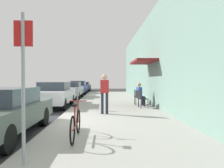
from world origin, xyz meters
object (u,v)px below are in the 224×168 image
(parked_car_1, at_px, (54,94))
(street_sign, at_px, (23,76))
(seated_patron_1, at_px, (140,93))
(pedestrian_standing, at_px, (105,91))
(cafe_chair_2, at_px, (137,96))
(parked_car_2, at_px, (71,90))
(parked_car_4, at_px, (84,86))
(parking_meter, at_px, (77,94))
(parked_car_3, at_px, (78,87))
(bicycle_0, at_px, (76,124))
(parked_car_0, at_px, (0,111))
(cafe_chair_1, at_px, (139,97))
(cafe_chair_0, at_px, (142,98))

(parked_car_1, distance_m, street_sign, 8.73)
(seated_patron_1, height_order, pedestrian_standing, pedestrian_standing)
(cafe_chair_2, bearing_deg, parked_car_2, 130.53)
(parked_car_4, distance_m, parking_meter, 19.11)
(seated_patron_1, bearing_deg, parked_car_3, 112.57)
(bicycle_0, distance_m, cafe_chair_2, 7.81)
(parked_car_0, height_order, street_sign, street_sign)
(parked_car_0, bearing_deg, parked_car_2, 90.00)
(cafe_chair_2, bearing_deg, cafe_chair_1, -89.88)
(parking_meter, bearing_deg, parked_car_3, 96.79)
(pedestrian_standing, bearing_deg, parking_meter, 131.87)
(cafe_chair_2, bearing_deg, bicycle_0, -109.98)
(street_sign, relative_size, bicycle_0, 1.52)
(parked_car_2, relative_size, bicycle_0, 2.57)
(parked_car_0, xyz_separation_m, bicycle_0, (2.17, -0.70, -0.22))
(seated_patron_1, bearing_deg, parking_meter, -160.07)
(parked_car_2, height_order, parking_meter, parking_meter)
(cafe_chair_0, height_order, cafe_chair_2, same)
(cafe_chair_1, bearing_deg, bicycle_0, -112.49)
(bicycle_0, bearing_deg, street_sign, -113.27)
(parked_car_0, distance_m, pedestrian_standing, 4.22)
(bicycle_0, bearing_deg, parking_meter, 96.78)
(parked_car_2, relative_size, street_sign, 1.69)
(parked_car_1, distance_m, cafe_chair_2, 4.86)
(parked_car_0, xyz_separation_m, parked_car_4, (0.00, 23.60, -0.01))
(parked_car_4, height_order, parking_meter, parking_meter)
(bicycle_0, relative_size, pedestrian_standing, 1.01)
(pedestrian_standing, bearing_deg, cafe_chair_2, 61.60)
(cafe_chair_0, distance_m, cafe_chair_2, 1.71)
(parked_car_0, distance_m, parking_meter, 4.81)
(parked_car_1, bearing_deg, parked_car_4, 90.00)
(parked_car_4, relative_size, cafe_chair_2, 5.06)
(parked_car_1, bearing_deg, bicycle_0, -72.71)
(street_sign, relative_size, cafe_chair_2, 2.99)
(parked_car_0, xyz_separation_m, parked_car_1, (0.00, 6.28, 0.05))
(street_sign, relative_size, cafe_chair_1, 2.99)
(parked_car_4, bearing_deg, cafe_chair_0, -75.46)
(parked_car_0, relative_size, cafe_chair_0, 5.06)
(parked_car_3, distance_m, parking_meter, 13.10)
(parked_car_3, xyz_separation_m, pedestrian_standing, (2.90, -14.52, 0.36))
(parked_car_4, xyz_separation_m, cafe_chair_0, (4.84, -18.67, -0.07))
(parked_car_1, xyz_separation_m, parked_car_3, (0.00, 11.28, 0.01))
(bicycle_0, xyz_separation_m, seated_patron_1, (2.73, 6.47, 0.34))
(parking_meter, distance_m, pedestrian_standing, 2.03)
(street_sign, height_order, cafe_chair_1, street_sign)
(cafe_chair_1, bearing_deg, street_sign, -112.64)
(cafe_chair_0, xyz_separation_m, seated_patron_1, (0.06, 0.84, 0.19))
(parked_car_1, height_order, cafe_chair_0, parked_car_1)
(cafe_chair_0, bearing_deg, parked_car_1, 164.30)
(parked_car_0, relative_size, cafe_chair_1, 5.06)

